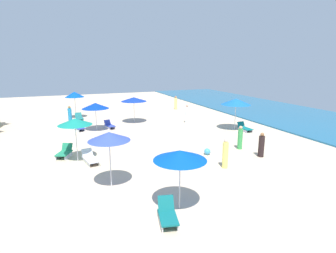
# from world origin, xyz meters

# --- Properties ---
(ground_plane) EXTENTS (60.00, 60.00, 0.00)m
(ground_plane) POSITION_xyz_m (0.00, 0.00, 0.00)
(ground_plane) COLOR beige
(ocean) EXTENTS (60.00, 11.55, 0.12)m
(ocean) POSITION_xyz_m (0.00, 24.22, 0.06)
(ocean) COLOR #1D6189
(ocean) RESTS_ON ground_plane
(umbrella_0) EXTENTS (1.88, 1.88, 2.50)m
(umbrella_0) POSITION_xyz_m (3.89, 2.32, 2.31)
(umbrella_0) COLOR silver
(umbrella_0) RESTS_ON ground_plane
(lounge_chair_0_0) EXTENTS (1.36, 1.09, 0.74)m
(lounge_chair_0_0) POSITION_xyz_m (2.88, 1.63, 0.28)
(lounge_chair_0_0) COLOR silver
(lounge_chair_0_0) RESTS_ON ground_plane
(lounge_chair_0_1) EXTENTS (1.62, 0.89, 0.67)m
(lounge_chair_0_1) POSITION_xyz_m (4.44, 2.96, 0.25)
(lounge_chair_0_1) COLOR silver
(lounge_chair_0_1) RESTS_ON ground_plane
(umbrella_1) EXTENTS (2.41, 2.41, 2.62)m
(umbrella_1) POSITION_xyz_m (0.82, 15.09, 2.37)
(umbrella_1) COLOR silver
(umbrella_1) RESTS_ON ground_plane
(lounge_chair_1_0) EXTENTS (1.38, 0.67, 0.68)m
(lounge_chair_1_0) POSITION_xyz_m (1.51, 15.58, 0.25)
(lounge_chair_1_0) COLOR silver
(lounge_chair_1_0) RESTS_ON ground_plane
(umbrella_2) EXTENTS (1.87, 1.87, 2.58)m
(umbrella_2) POSITION_xyz_m (7.90, 3.54, 2.38)
(umbrella_2) COLOR silver
(umbrella_2) RESTS_ON ground_plane
(umbrella_3) EXTENTS (2.38, 2.38, 2.39)m
(umbrella_3) POSITION_xyz_m (-4.87, 7.92, 2.20)
(umbrella_3) COLOR silver
(umbrella_3) RESTS_ON ground_plane
(umbrella_4) EXTENTS (1.87, 1.87, 2.66)m
(umbrella_4) POSITION_xyz_m (-9.09, 2.96, 2.39)
(umbrella_4) COLOR silver
(umbrella_4) RESTS_ON ground_plane
(lounge_chair_4_0) EXTENTS (1.52, 0.75, 0.66)m
(lounge_chair_4_0) POSITION_xyz_m (-7.92, 3.17, 0.23)
(lounge_chair_4_0) COLOR silver
(lounge_chair_4_0) RESTS_ON ground_plane
(umbrella_5) EXTENTS (2.20, 2.20, 2.30)m
(umbrella_5) POSITION_xyz_m (-3.12, 4.25, 2.07)
(umbrella_5) COLOR silver
(umbrella_5) RESTS_ON ground_plane
(lounge_chair_5_0) EXTENTS (1.31, 0.84, 0.68)m
(lounge_chair_5_0) POSITION_xyz_m (-3.38, 5.35, 0.26)
(lounge_chair_5_0) COLOR silver
(lounge_chair_5_0) RESTS_ON ground_plane
(lounge_chair_5_1) EXTENTS (1.63, 1.21, 0.72)m
(lounge_chair_5_1) POSITION_xyz_m (-3.70, 2.72, 0.26)
(lounge_chair_5_1) COLOR silver
(lounge_chair_5_1) RESTS_ON ground_plane
(umbrella_6) EXTENTS (2.03, 2.03, 2.37)m
(umbrella_6) POSITION_xyz_m (10.78, 5.66, 2.18)
(umbrella_6) COLOR silver
(umbrella_6) RESTS_ON ground_plane
(lounge_chair_6_0) EXTENTS (1.32, 0.84, 0.81)m
(lounge_chair_6_0) POSITION_xyz_m (11.52, 4.88, 0.30)
(lounge_chair_6_0) COLOR silver
(lounge_chair_6_0) RESTS_ON ground_plane
(beachgoer_0) EXTENTS (0.32, 0.32, 1.63)m
(beachgoer_0) POSITION_xyz_m (7.83, 9.62, 0.77)
(beachgoer_0) COLOR #F9EE6E
(beachgoer_0) RESTS_ON ground_plane
(beachgoer_1) EXTENTS (0.41, 0.41, 1.55)m
(beachgoer_1) POSITION_xyz_m (5.37, 12.33, 0.73)
(beachgoer_1) COLOR green
(beachgoer_1) RESTS_ON ground_plane
(beachgoer_2) EXTENTS (0.40, 0.40, 1.60)m
(beachgoer_2) POSITION_xyz_m (-10.23, 14.39, 0.75)
(beachgoer_2) COLOR #F9D377
(beachgoer_2) RESTS_ON ground_plane
(beachgoer_3) EXTENTS (0.43, 0.43, 1.72)m
(beachgoer_3) POSITION_xyz_m (-6.10, 2.31, 0.81)
(beachgoer_3) COLOR #2086BD
(beachgoer_3) RESTS_ON ground_plane
(beachgoer_4) EXTENTS (0.42, 0.42, 1.71)m
(beachgoer_4) POSITION_xyz_m (-2.98, 12.45, 0.80)
(beachgoer_4) COLOR white
(beachgoer_4) RESTS_ON ground_plane
(beachgoer_5) EXTENTS (0.43, 0.43, 1.49)m
(beachgoer_5) POSITION_xyz_m (7.09, 12.62, 0.69)
(beachgoer_5) COLOR black
(beachgoer_5) RESTS_ON ground_plane
(beach_ball_0) EXTENTS (0.40, 0.40, 0.40)m
(beach_ball_0) POSITION_xyz_m (5.60, 9.80, 0.20)
(beach_ball_0) COLOR #3F9ECF
(beach_ball_0) RESTS_ON ground_plane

